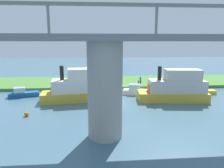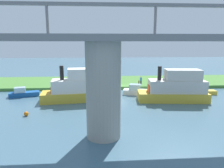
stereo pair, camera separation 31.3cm
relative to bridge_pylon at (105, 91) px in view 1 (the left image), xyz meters
The scene contains 12 objects.
ground_plane 18.79m from the bridge_pylon, 100.15° to the right, with size 160.00×160.00×0.00m, color #476B7F.
grassy_bank 24.58m from the bridge_pylon, 97.65° to the right, with size 80.00×12.00×0.50m, color #4C8438.
bridge_pylon is the anchor object (origin of this frame).
bridge_span 4.52m from the bridge_pylon, 90.00° to the right, with size 65.76×4.30×3.25m.
person_on_bank 22.06m from the bridge_pylon, 110.00° to the right, with size 0.43×0.43×1.39m.
mooring_post 21.17m from the bridge_pylon, 109.41° to the right, with size 0.20×0.20×0.75m, color brown.
pontoon_yellow 12.37m from the bridge_pylon, 75.50° to the right, with size 9.86×4.23×4.89m.
riverboat_paddlewheel 16.02m from the bridge_pylon, 111.70° to the right, with size 5.06×2.94×1.59m.
motorboat_white 21.52m from the bridge_pylon, 138.50° to the right, with size 3.95×1.62×1.29m.
houseboat_blue 14.83m from the bridge_pylon, 133.82° to the right, with size 9.65×4.07×4.80m.
skiff_small 18.92m from the bridge_pylon, 51.37° to the right, with size 4.50×2.61×1.42m.
marker_buoy 10.78m from the bridge_pylon, 34.18° to the right, with size 0.50×0.50×0.50m, color orange.
Camera 1 is at (4.02, 34.96, 7.92)m, focal length 33.67 mm.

